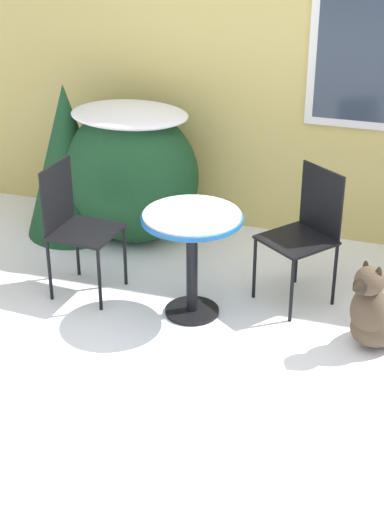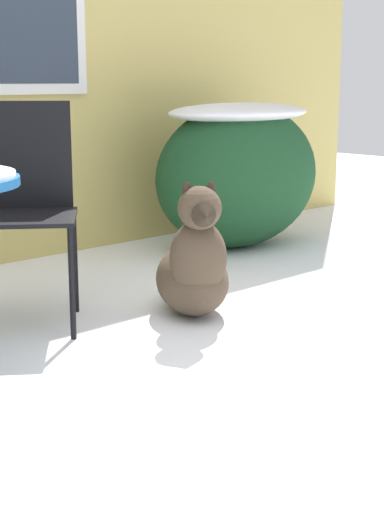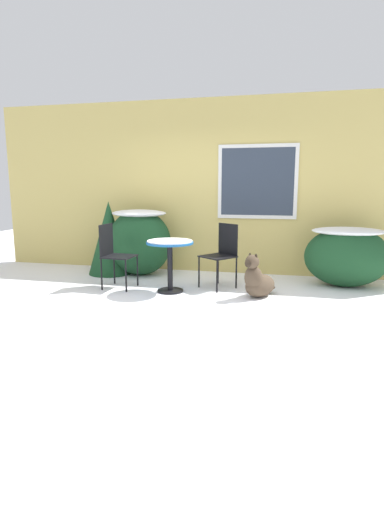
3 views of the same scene
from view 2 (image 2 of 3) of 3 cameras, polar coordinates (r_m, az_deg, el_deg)
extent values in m
plane|color=white|center=(2.50, -4.14, -11.86)|extent=(16.00, 16.00, 0.00)
ellipsoid|color=#194223|center=(4.94, 3.43, 5.85)|extent=(1.23, 0.74, 0.90)
ellipsoid|color=white|center=(4.91, 3.49, 10.38)|extent=(1.05, 0.63, 0.12)
cube|color=black|center=(3.35, -12.10, 2.75)|extent=(0.60, 0.60, 0.02)
cube|color=black|center=(3.53, -11.97, 7.20)|extent=(0.32, 0.25, 0.47)
cylinder|color=black|center=(3.20, -8.73, -2.03)|extent=(0.02, 0.02, 0.47)
cylinder|color=black|center=(3.58, -8.51, -0.44)|extent=(0.02, 0.02, 0.47)
ellipsoid|color=#4C3D2D|center=(3.54, 0.00, -1.74)|extent=(0.55, 0.60, 0.31)
ellipsoid|color=#4C3D2D|center=(3.37, 0.45, -0.19)|extent=(0.33, 0.32, 0.34)
sphere|color=#4C3D2D|center=(3.29, 0.56, 3.50)|extent=(0.19, 0.19, 0.19)
cone|color=#2D241B|center=(3.18, 0.96, 2.91)|extent=(0.12, 0.11, 0.10)
ellipsoid|color=#2D241B|center=(3.29, -0.37, 4.72)|extent=(0.05, 0.04, 0.08)
ellipsoid|color=#2D241B|center=(3.31, 1.40, 4.76)|extent=(0.05, 0.04, 0.08)
ellipsoid|color=#4C3D2D|center=(3.79, -0.62, -2.10)|extent=(0.18, 0.23, 0.06)
camera|label=1|loc=(3.65, 91.09, 29.54)|focal=55.00mm
camera|label=3|loc=(3.97, 95.27, 5.79)|focal=28.00mm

